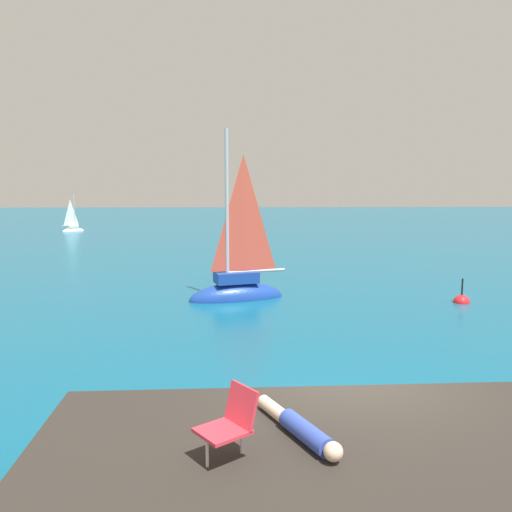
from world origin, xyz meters
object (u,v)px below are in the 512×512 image
object	(u,v)px
person_sunbather	(300,428)
marker_buoy	(461,303)
beach_chair	(231,420)
sailboat_near	(237,289)
sailboat_far	(73,229)

from	to	relation	value
person_sunbather	marker_buoy	size ratio (longest dim) A/B	1.45
person_sunbather	beach_chair	size ratio (longest dim) A/B	2.05
sailboat_near	person_sunbather	distance (m)	12.50
sailboat_far	sailboat_near	bearing A→B (deg)	-98.88
beach_chair	marker_buoy	distance (m)	14.40
sailboat_far	marker_buoy	size ratio (longest dim) A/B	3.09
person_sunbather	beach_chair	world-z (taller)	beach_chair
person_sunbather	marker_buoy	distance (m)	13.55
sailboat_near	marker_buoy	size ratio (longest dim) A/B	5.81
beach_chair	marker_buoy	xyz separation A→B (m)	(7.78, 12.02, -1.49)
sailboat_near	sailboat_far	world-z (taller)	sailboat_near
sailboat_near	sailboat_far	size ratio (longest dim) A/B	1.88
sailboat_far	beach_chair	xyz separation A→B (m)	(14.01, -39.39, 1.31)
sailboat_far	person_sunbather	bearing A→B (deg)	-105.88
sailboat_near	sailboat_far	xyz separation A→B (m)	(-14.00, 26.50, -0.17)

